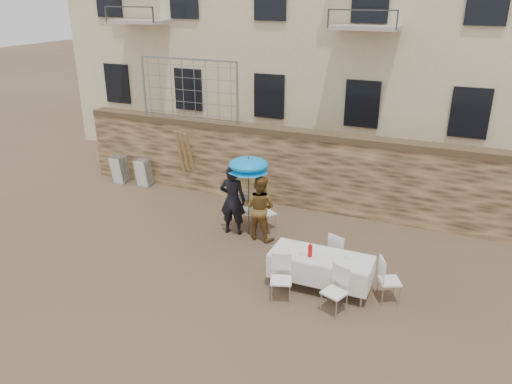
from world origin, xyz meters
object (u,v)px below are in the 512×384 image
at_px(woman_dress, 260,208).
at_px(couple_chair_left, 242,208).
at_px(man_suit, 233,200).
at_px(couple_chair_right, 266,212).
at_px(table_chair_front_left, 281,279).
at_px(soda_bottle, 310,251).
at_px(umbrella, 248,167).
at_px(table_chair_side, 390,280).
at_px(chair_stack_left, 124,168).
at_px(banquet_table, 321,257).
at_px(table_chair_back, 340,252).
at_px(chair_stack_right, 146,171).
at_px(table_chair_front_right, 335,291).

xyz_separation_m(woman_dress, couple_chair_left, (-0.75, 0.55, -0.36)).
relative_size(man_suit, couple_chair_right, 1.92).
height_order(man_suit, table_chair_front_left, man_suit).
relative_size(couple_chair_right, soda_bottle, 3.69).
bearing_deg(soda_bottle, umbrella, 139.96).
bearing_deg(soda_bottle, table_chair_side, 8.88).
bearing_deg(umbrella, couple_chair_left, 131.63).
xyz_separation_m(woman_dress, chair_stack_left, (-5.73, 2.03, -0.38)).
distance_m(couple_chair_right, banquet_table, 3.03).
bearing_deg(table_chair_back, couple_chair_right, -9.80).
height_order(umbrella, chair_stack_right, umbrella).
bearing_deg(banquet_table, umbrella, 144.68).
distance_m(couple_chair_right, table_chair_side, 4.08).
distance_m(soda_bottle, table_chair_front_left, 0.84).
xyz_separation_m(couple_chair_left, chair_stack_left, (-4.98, 1.48, -0.02)).
xyz_separation_m(man_suit, couple_chair_left, (0.00, 0.55, -0.44)).
height_order(banquet_table, table_chair_back, table_chair_back).
bearing_deg(couple_chair_left, woman_dress, 120.00).
bearing_deg(chair_stack_right, chair_stack_left, 180.00).
xyz_separation_m(couple_chair_left, table_chair_side, (4.22, -2.06, 0.00)).
xyz_separation_m(woman_dress, chair_stack_right, (-4.83, 2.03, -0.38)).
relative_size(umbrella, banquet_table, 0.92).
height_order(man_suit, woman_dress, man_suit).
height_order(table_chair_front_left, chair_stack_right, table_chair_front_left).
xyz_separation_m(couple_chair_left, table_chair_front_right, (3.32, -2.91, 0.00)).
distance_m(man_suit, chair_stack_left, 5.40).
height_order(man_suit, umbrella, umbrella).
distance_m(table_chair_side, chair_stack_left, 9.85).
distance_m(table_chair_front_right, chair_stack_left, 9.39).
distance_m(woman_dress, chair_stack_right, 5.25).
relative_size(table_chair_front_left, chair_stack_left, 1.04).
bearing_deg(man_suit, woman_dress, 171.45).
relative_size(table_chair_back, chair_stack_right, 1.04).
height_order(banquet_table, soda_bottle, soda_bottle).
distance_m(couple_chair_left, chair_stack_left, 5.20).
distance_m(soda_bottle, chair_stack_left, 8.50).
height_order(table_chair_front_left, table_chair_front_right, same).
xyz_separation_m(man_suit, umbrella, (0.40, 0.10, 0.91)).
bearing_deg(table_chair_front_right, banquet_table, 145.05).
height_order(soda_bottle, table_chair_front_left, soda_bottle).
bearing_deg(table_chair_side, man_suit, 44.63).
bearing_deg(banquet_table, table_chair_front_right, -56.31).
height_order(woman_dress, table_chair_front_left, woman_dress).
relative_size(table_chair_front_right, table_chair_back, 1.00).
height_order(couple_chair_left, banquet_table, couple_chair_left).
xyz_separation_m(table_chair_front_right, chair_stack_right, (-7.40, 4.39, -0.02)).
height_order(couple_chair_right, chair_stack_left, couple_chair_right).
xyz_separation_m(man_suit, table_chair_front_right, (3.32, -2.36, -0.44)).
bearing_deg(table_chair_back, table_chair_side, 170.40).
relative_size(table_chair_back, table_chair_side, 1.00).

